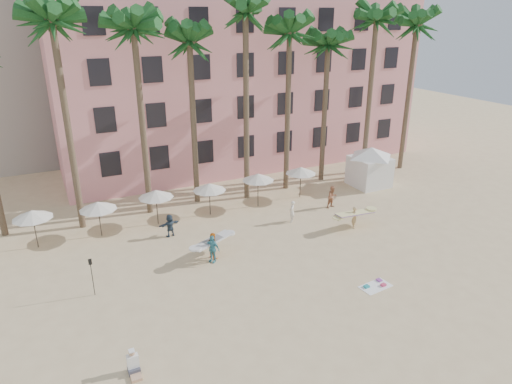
{
  "coord_description": "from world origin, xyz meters",
  "views": [
    {
      "loc": [
        -11.71,
        -17.6,
        14.24
      ],
      "look_at": [
        -0.27,
        6.0,
        4.0
      ],
      "focal_mm": 32.0,
      "sensor_mm": 36.0,
      "label": 1
    }
  ],
  "objects": [
    {
      "name": "beach_towel",
      "position": [
        3.92,
        -0.8,
        0.03
      ],
      "size": [
        1.9,
        1.2,
        0.14
      ],
      "color": "white",
      "rests_on": "ground"
    },
    {
      "name": "beachgoers",
      "position": [
        0.51,
        8.82,
        0.85
      ],
      "size": [
        14.13,
        5.46,
        1.77
      ],
      "color": "silver",
      "rests_on": "ground"
    },
    {
      "name": "ground",
      "position": [
        0.0,
        0.0,
        0.0
      ],
      "size": [
        120.0,
        120.0,
        0.0
      ],
      "primitive_type": "plane",
      "color": "#D1B789",
      "rests_on": "ground"
    },
    {
      "name": "cabana",
      "position": [
        13.94,
        12.36,
        2.07
      ],
      "size": [
        4.52,
        4.52,
        3.5
      ],
      "color": "white",
      "rests_on": "ground"
    },
    {
      "name": "palm_row",
      "position": [
        0.51,
        15.0,
        12.97
      ],
      "size": [
        44.4,
        5.4,
        16.3
      ],
      "color": "brown",
      "rests_on": "ground"
    },
    {
      "name": "seated_man",
      "position": [
        -9.71,
        -1.59,
        0.39
      ],
      "size": [
        0.49,
        0.86,
        1.12
      ],
      "color": "#3F3F4C",
      "rests_on": "ground"
    },
    {
      "name": "carrier_white",
      "position": [
        -3.13,
        6.26,
        0.9
      ],
      "size": [
        2.89,
        1.7,
        1.67
      ],
      "color": "orange",
      "rests_on": "ground"
    },
    {
      "name": "carrier_yellow",
      "position": [
        7.44,
        5.85,
        0.94
      ],
      "size": [
        3.16,
        0.98,
        1.62
      ],
      "color": "tan",
      "rests_on": "ground"
    },
    {
      "name": "paddle",
      "position": [
        -10.42,
        5.19,
        1.41
      ],
      "size": [
        0.18,
        0.04,
        2.23
      ],
      "color": "black",
      "rests_on": "ground"
    },
    {
      "name": "umbrella_row",
      "position": [
        -3.0,
        12.5,
        2.33
      ],
      "size": [
        22.5,
        2.7,
        2.73
      ],
      "color": "#332B23",
      "rests_on": "ground"
    },
    {
      "name": "pink_hotel",
      "position": [
        7.0,
        26.0,
        8.0
      ],
      "size": [
        35.0,
        14.0,
        16.0
      ],
      "primitive_type": "cube",
      "color": "pink",
      "rests_on": "ground"
    }
  ]
}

